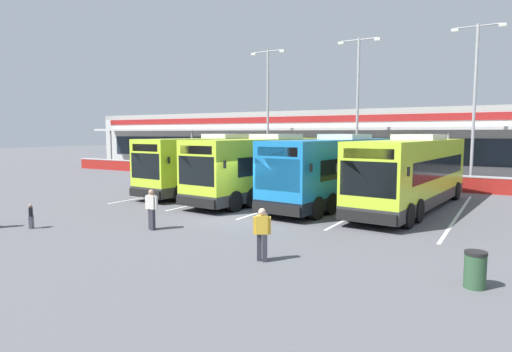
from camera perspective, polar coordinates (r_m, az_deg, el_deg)
The scene contains 19 objects.
ground_plane at distance 19.82m, azimuth -1.80°, elevation -5.51°, with size 200.00×200.00×0.00m, color #56565B.
terminal_building at distance 44.54m, azimuth 17.20°, elevation 4.39°, with size 70.00×13.00×6.00m.
red_barrier_wall at distance 32.77m, azimuth 11.96°, elevation -0.18°, with size 60.00×0.40×1.10m.
coach_bus_leftmost at distance 28.57m, azimuth -5.08°, elevation 1.54°, with size 3.80×12.32×3.78m.
coach_bus_left_centre at distance 25.44m, azimuth 1.51°, elevation 1.05°, with size 3.80×12.32×3.78m.
coach_bus_centre at distance 23.97m, azimuth 10.64°, elevation 0.66°, with size 3.80×12.32×3.78m.
coach_bus_right_centre at distance 23.16m, azimuth 19.91°, elevation 0.24°, with size 3.80×12.32×3.78m.
bay_stripe_far_west at distance 29.52m, azimuth -9.31°, elevation -1.85°, with size 0.14×13.00×0.01m, color silver.
bay_stripe_west at distance 27.03m, azimuth -2.47°, elevation -2.48°, with size 0.14×13.00×0.01m, color silver.
bay_stripe_mid_west at distance 25.00m, azimuth 5.63°, elevation -3.17°, with size 0.14×13.00×0.01m, color silver.
bay_stripe_centre at distance 23.56m, azimuth 14.94°, elevation -3.89°, with size 0.14×13.00×0.01m, color silver.
bay_stripe_mid_east at distance 22.80m, azimuth 25.17°, elevation -4.56°, with size 0.14×13.00×0.01m, color silver.
pedestrian_in_dark_coat at distance 13.09m, azimuth 0.80°, elevation -7.48°, with size 0.50×0.38×1.62m.
pedestrian_child at distance 19.73m, azimuth -27.55°, elevation -4.62°, with size 0.30×0.26×1.00m.
pedestrian_near_bin at distance 17.76m, azimuth -13.61°, elevation -4.13°, with size 0.54×0.29×1.62m.
lamp_post_west at distance 38.27m, azimuth 1.56°, elevation 9.37°, with size 3.24×0.28×11.00m.
lamp_post_centre at distance 34.47m, azimuth 13.26°, elevation 9.62°, with size 3.24×0.28×11.00m.
lamp_post_east at distance 32.80m, azimuth 26.89°, elevation 9.36°, with size 3.24×0.28×11.00m.
litter_bin at distance 12.29m, azimuth 26.93°, elevation -10.94°, with size 0.54×0.54×0.93m.
Camera 1 is at (10.46, -16.38, 3.87)m, focal length 30.33 mm.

